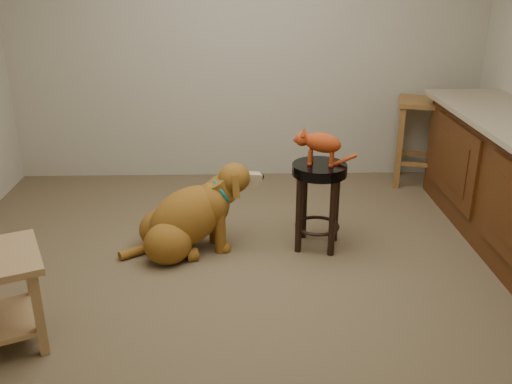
{
  "coord_description": "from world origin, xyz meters",
  "views": [
    {
      "loc": [
        -0.09,
        -3.44,
        1.98
      ],
      "look_at": [
        0.03,
        0.38,
        0.45
      ],
      "focal_mm": 40.0,
      "sensor_mm": 36.0,
      "label": 1
    }
  ],
  "objects_px": {
    "padded_stool": "(319,189)",
    "tabby_kitten": "(319,143)",
    "wood_stool": "(419,140)",
    "golden_retriever": "(188,219)"
  },
  "relations": [
    {
      "from": "padded_stool",
      "to": "tabby_kitten",
      "type": "xyz_separation_m",
      "value": [
        -0.01,
        0.0,
        0.34
      ]
    },
    {
      "from": "padded_stool",
      "to": "tabby_kitten",
      "type": "distance_m",
      "value": 0.34
    },
    {
      "from": "wood_stool",
      "to": "tabby_kitten",
      "type": "relative_size",
      "value": 1.78
    },
    {
      "from": "padded_stool",
      "to": "wood_stool",
      "type": "height_order",
      "value": "wood_stool"
    },
    {
      "from": "wood_stool",
      "to": "golden_retriever",
      "type": "relative_size",
      "value": 0.77
    },
    {
      "from": "wood_stool",
      "to": "golden_retriever",
      "type": "xyz_separation_m",
      "value": [
        -2.08,
        -1.35,
        -0.17
      ]
    },
    {
      "from": "wood_stool",
      "to": "padded_stool",
      "type": "bearing_deg",
      "value": -131.03
    },
    {
      "from": "wood_stool",
      "to": "tabby_kitten",
      "type": "bearing_deg",
      "value": -131.36
    },
    {
      "from": "padded_stool",
      "to": "wood_stool",
      "type": "bearing_deg",
      "value": 48.97
    },
    {
      "from": "golden_retriever",
      "to": "tabby_kitten",
      "type": "relative_size",
      "value": 2.32
    }
  ]
}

